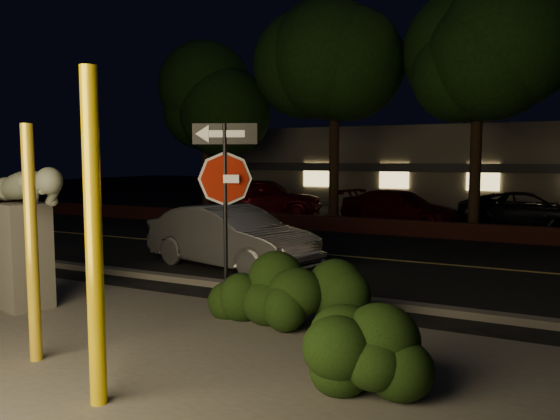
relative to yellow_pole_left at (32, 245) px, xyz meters
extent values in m
plane|color=black|center=(0.81, 11.33, -1.43)|extent=(90.00, 90.00, 0.00)
cube|color=#4C4944|center=(0.81, 0.33, -1.42)|extent=(14.00, 6.00, 0.02)
cube|color=black|center=(0.81, 8.33, -1.43)|extent=(80.00, 8.00, 0.01)
cube|color=tan|center=(0.81, 8.33, -1.41)|extent=(80.00, 0.12, 0.00)
cube|color=#4C4944|center=(0.81, 4.23, -1.37)|extent=(80.00, 0.25, 0.12)
cube|color=#4F1E19|center=(0.81, 12.63, -1.18)|extent=(40.00, 0.35, 0.50)
cube|color=black|center=(0.81, 18.33, -1.43)|extent=(40.00, 12.00, 0.01)
cube|color=#6A6455|center=(0.81, 26.33, 0.57)|extent=(22.00, 10.00, 4.00)
cube|color=#333338|center=(0.81, 21.23, 0.57)|extent=(22.00, 0.20, 0.40)
cube|color=#FFD87F|center=(-5.19, 21.28, 0.17)|extent=(1.40, 0.08, 1.20)
cube|color=#FFD87F|center=(-1.19, 21.28, 0.17)|extent=(1.40, 0.08, 1.20)
cube|color=#FFD87F|center=(2.81, 21.28, 0.17)|extent=(1.40, 0.08, 1.20)
cylinder|color=black|center=(-7.19, 14.33, 0.44)|extent=(0.36, 0.36, 3.75)
ellipsoid|color=black|center=(-7.19, 14.33, 3.93)|extent=(4.60, 4.60, 4.14)
cylinder|color=black|center=(-1.69, 14.53, 0.69)|extent=(0.36, 0.36, 4.25)
ellipsoid|color=black|center=(-1.69, 14.53, 4.64)|extent=(5.20, 5.20, 4.68)
cylinder|color=black|center=(3.31, 14.13, 0.57)|extent=(0.36, 0.36, 4.00)
ellipsoid|color=black|center=(3.31, 14.13, 4.25)|extent=(4.80, 4.80, 4.32)
cylinder|color=yellow|center=(0.00, 0.00, 0.00)|extent=(0.14, 0.14, 2.86)
cylinder|color=yellow|center=(1.55, -0.54, 0.23)|extent=(0.17, 0.17, 3.33)
cylinder|color=black|center=(0.96, 2.78, 0.06)|extent=(0.06, 0.06, 2.99)
cube|color=white|center=(0.96, 2.78, 0.70)|extent=(0.43, 0.19, 0.13)
cube|color=black|center=(0.96, 2.78, 1.40)|extent=(0.95, 0.40, 0.32)
cube|color=white|center=(0.96, 2.78, 1.40)|extent=(0.60, 0.26, 0.13)
cube|color=#4C4944|center=(-2.08, 1.53, -0.56)|extent=(0.82, 0.82, 1.74)
sphere|color=slate|center=(-1.16, 1.29, 0.69)|extent=(0.41, 0.41, 0.41)
ellipsoid|color=black|center=(1.65, 2.55, -0.91)|extent=(2.17, 1.45, 1.04)
ellipsoid|color=black|center=(2.45, 2.68, -0.87)|extent=(1.82, 1.16, 1.12)
ellipsoid|color=black|center=(3.85, 0.99, -0.92)|extent=(1.71, 1.39, 1.03)
imported|color=#ABABB0|center=(-0.85, 5.89, -0.73)|extent=(4.48, 2.47, 1.40)
imported|color=maroon|center=(-5.19, 15.61, -0.61)|extent=(5.14, 3.08, 1.64)
imported|color=#43050D|center=(0.71, 14.95, -0.78)|extent=(4.78, 2.90, 1.30)
imported|color=black|center=(4.82, 16.30, -0.79)|extent=(4.76, 2.53, 1.27)
camera|label=1|loc=(5.50, -4.43, 1.03)|focal=35.00mm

